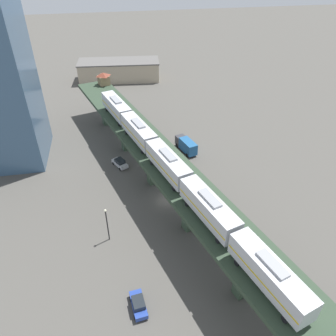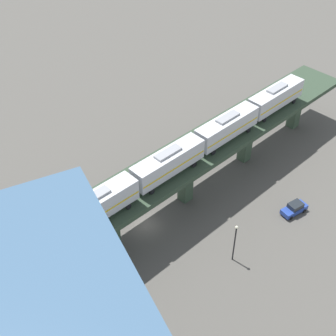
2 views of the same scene
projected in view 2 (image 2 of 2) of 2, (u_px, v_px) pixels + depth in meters
name	position (u px, v px, depth m)	size (l,w,h in m)	color
ground_plane	(146.00, 225.00, 72.17)	(400.00, 400.00, 0.00)	#4C4944
elevated_viaduct	(146.00, 188.00, 67.34)	(35.47, 90.32, 8.96)	#2C3D2C
subway_train	(168.00, 162.00, 65.71)	(21.29, 60.39, 4.45)	silver
street_car_blue	(294.00, 208.00, 73.63)	(2.36, 4.59, 1.89)	#233D93
street_car_silver	(79.00, 296.00, 61.26)	(3.72, 4.72, 1.89)	#B7BABF
delivery_truck	(22.00, 220.00, 70.63)	(4.26, 7.54, 3.20)	#333338
street_lamp	(235.00, 240.00, 64.43)	(0.44, 0.44, 6.94)	black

